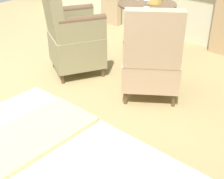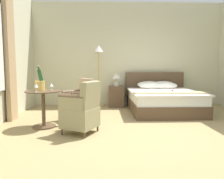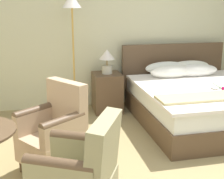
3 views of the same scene
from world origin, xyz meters
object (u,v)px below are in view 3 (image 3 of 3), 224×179
Objects in this scene: bed at (198,100)px; nightstand at (107,92)px; bedside_lamp at (107,59)px; armchair_by_window at (55,133)px; floor_lamp_brass at (72,17)px.

bed is 1.41m from nightstand.
bedside_lamp is 1.95m from armchair_by_window.
bedside_lamp is at bearing 61.67° from armchair_by_window.
bed reaches higher than armchair_by_window.
nightstand is at bearing 148.68° from bed.
nightstand is at bearing 0.01° from floor_lamp_brass.
bed reaches higher than nightstand.
armchair_by_window is (-0.39, -1.68, -1.08)m from floor_lamp_brass.
armchair_by_window is at bearing -118.33° from nightstand.
nightstand is 0.66× the size of armchair_by_window.
nightstand is 1.91m from armchair_by_window.
floor_lamp_brass reaches higher than armchair_by_window.
floor_lamp_brass is at bearing -179.99° from nightstand.
bedside_lamp is at bearing 148.68° from bed.
bed is 2.20m from floor_lamp_brass.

